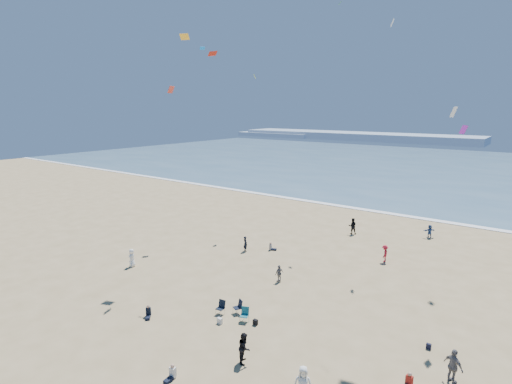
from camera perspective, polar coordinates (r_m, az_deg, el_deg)
The scene contains 11 objects.
ocean at distance 105.88m, azimuth 28.15°, elevation 2.72°, with size 220.00×100.00×0.06m, color #476B84.
surf_line at distance 57.61m, azimuth 20.66°, elevation -3.24°, with size 220.00×1.20×0.08m, color white.
headland_far at distance 194.20m, azimuth 13.81°, elevation 7.78°, with size 110.00×20.00×3.20m, color #7A8EA8.
headland_near at distance 208.61m, azimuth 2.98°, elevation 8.20°, with size 40.00×14.00×2.00m, color #7A8EA8.
standing_flyers at distance 27.76m, azimuth 18.03°, elevation -17.64°, with size 38.32×46.62×1.94m.
seated_group at distance 25.93m, azimuth -1.72°, elevation -20.50°, with size 18.32×27.88×0.84m.
chair_cluster at distance 29.09m, azimuth -3.19°, elevation -16.46°, with size 2.72×1.54×1.00m.
white_tote at distance 28.49m, azimuth -5.21°, elevation -17.85°, with size 0.35×0.20×0.40m, color silver.
black_backpack at distance 28.23m, azimuth -0.10°, elevation -18.11°, with size 0.30×0.22×0.38m, color black.
navy_bag at distance 27.94m, azimuth 23.44°, elevation -19.57°, with size 0.28×0.18×0.34m, color black.
kites_aloft at distance 22.54m, azimuth 26.90°, elevation 14.25°, with size 41.43×35.85×27.88m.
Camera 1 is at (14.43, -8.92, 14.30)m, focal length 28.00 mm.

